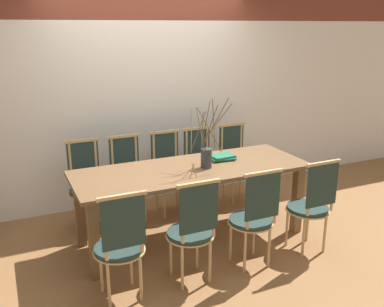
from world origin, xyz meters
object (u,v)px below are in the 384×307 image
chair_near_center (254,215)px  book_stack (222,157)px  chair_far_center (169,171)px  vase_centerpiece (206,155)px  dining_table (192,178)px

chair_near_center → book_stack: chair_near_center is taller
chair_near_center → book_stack: (0.13, 0.86, 0.29)m
book_stack → chair_far_center: bearing=121.1°
chair_far_center → vase_centerpiece: 0.89m
vase_centerpiece → book_stack: vase_centerpiece is taller
dining_table → book_stack: book_stack is taller
dining_table → book_stack: (0.41, 0.12, 0.13)m
dining_table → chair_far_center: size_ratio=2.45×
dining_table → book_stack: 0.45m
vase_centerpiece → chair_near_center: bearing=-78.3°
chair_far_center → chair_near_center: bearing=99.4°
chair_near_center → chair_far_center: (-0.24, 1.47, 0.00)m
chair_far_center → vase_centerpiece: vase_centerpiece is taller
vase_centerpiece → book_stack: 0.34m
dining_table → chair_far_center: 0.75m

